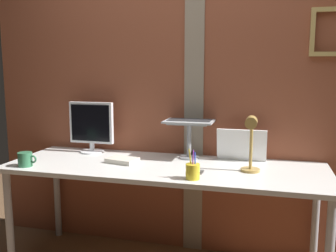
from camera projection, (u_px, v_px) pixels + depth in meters
name	position (u px, v px, depth m)	size (l,w,h in m)	color
brick_wall_back	(192.00, 81.00, 2.77)	(3.18, 0.16, 2.58)	brown
desk	(164.00, 175.00, 2.49)	(2.12, 0.72, 0.74)	white
monitor	(91.00, 126.00, 2.84)	(0.35, 0.18, 0.39)	white
laptop_stand	(189.00, 134.00, 2.65)	(0.28, 0.22, 0.26)	gray
laptop	(191.00, 114.00, 2.70)	(0.34, 0.32, 0.21)	#ADB2B7
whiteboard_panel	(241.00, 145.00, 2.59)	(0.34, 0.02, 0.23)	white
desk_lamp	(251.00, 138.00, 2.25)	(0.12, 0.20, 0.36)	tan
pen_cup	(193.00, 171.00, 2.17)	(0.08, 0.08, 0.18)	yellow
coffee_mug	(26.00, 159.00, 2.45)	(0.13, 0.09, 0.09)	#33724C
paper_clutter_stack	(122.00, 160.00, 2.55)	(0.20, 0.14, 0.03)	silver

